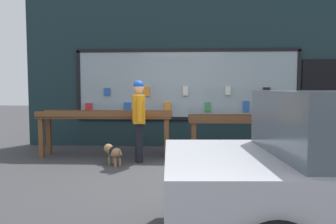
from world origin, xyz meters
The scene contains 6 objects.
ground_plane centered at (0.00, 0.00, 0.00)m, with size 40.00×40.00×0.00m, color #38383A.
shopfront_facade centered at (0.05, 2.39, 1.87)m, with size 7.60×0.29×3.80m.
display_table_left centered at (-1.56, 1.09, 0.77)m, with size 2.78×0.64×0.95m.
display_table_right centered at (1.55, 1.08, 0.71)m, with size 2.78×0.64×0.88m.
person_browsing centered at (-0.79, 0.61, 0.91)m, with size 0.30×0.63×1.58m.
small_dog centered at (-1.23, 0.32, 0.25)m, with size 0.43×0.45×0.37m.
Camera 1 is at (0.13, -5.63, 1.44)m, focal length 35.00 mm.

